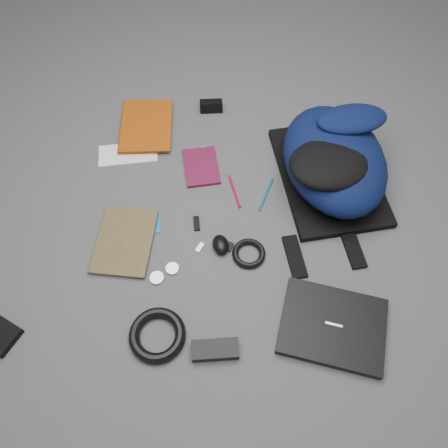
% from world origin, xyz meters
% --- Properties ---
extents(ground, '(4.00, 4.00, 0.00)m').
position_xyz_m(ground, '(0.00, 0.00, 0.00)').
color(ground, '#4F4F51').
rests_on(ground, ground).
extents(backpack, '(0.54, 0.64, 0.23)m').
position_xyz_m(backpack, '(0.35, 0.28, 0.11)').
color(backpack, black).
rests_on(backpack, ground).
extents(laptop, '(0.34, 0.27, 0.03)m').
position_xyz_m(laptop, '(0.39, -0.30, 0.02)').
color(laptop, black).
rests_on(laptop, ground).
extents(textbook_red, '(0.26, 0.31, 0.03)m').
position_xyz_m(textbook_red, '(-0.49, 0.39, 0.02)').
color(textbook_red, '#903908').
rests_on(textbook_red, ground).
extents(comic_book, '(0.21, 0.28, 0.02)m').
position_xyz_m(comic_book, '(-0.42, -0.13, 0.01)').
color(comic_book, '#AA8F0C').
rests_on(comic_book, ground).
extents(envelope, '(0.25, 0.17, 0.00)m').
position_xyz_m(envelope, '(-0.43, 0.27, 0.00)').
color(envelope, white).
rests_on(envelope, ground).
extents(dvd_case, '(0.18, 0.21, 0.01)m').
position_xyz_m(dvd_case, '(-0.13, 0.25, 0.01)').
color(dvd_case, '#4C0E27').
rests_on(dvd_case, ground).
extents(compact_camera, '(0.10, 0.05, 0.05)m').
position_xyz_m(compact_camera, '(-0.14, 0.55, 0.03)').
color(compact_camera, black).
rests_on(compact_camera, ground).
extents(sticker_disc, '(0.10, 0.10, 0.00)m').
position_xyz_m(sticker_disc, '(-0.13, 0.31, 0.00)').
color(sticker_disc, white).
rests_on(sticker_disc, ground).
extents(pen_teal, '(0.04, 0.15, 0.01)m').
position_xyz_m(pen_teal, '(0.13, 0.16, 0.00)').
color(pen_teal, '#0B5F6B').
rests_on(pen_teal, ground).
extents(pen_red, '(0.07, 0.14, 0.01)m').
position_xyz_m(pen_red, '(0.01, 0.15, 0.00)').
color(pen_red, maroon).
rests_on(pen_red, ground).
extents(id_badge, '(0.07, 0.09, 0.00)m').
position_xyz_m(id_badge, '(-0.25, -0.03, 0.00)').
color(id_badge, '#176DAC').
rests_on(id_badge, ground).
extents(usb_black, '(0.03, 0.06, 0.01)m').
position_xyz_m(usb_black, '(-0.10, -0.01, 0.01)').
color(usb_black, black).
rests_on(usb_black, ground).
extents(usb_silver, '(0.03, 0.04, 0.01)m').
position_xyz_m(usb_silver, '(-0.07, -0.10, 0.00)').
color(usb_silver, silver).
rests_on(usb_silver, ground).
extents(key_fob, '(0.03, 0.04, 0.01)m').
position_xyz_m(key_fob, '(0.03, -0.08, 0.01)').
color(key_fob, black).
rests_on(key_fob, ground).
extents(mouse, '(0.08, 0.09, 0.04)m').
position_xyz_m(mouse, '(0.00, -0.08, 0.02)').
color(mouse, black).
rests_on(mouse, ground).
extents(headphone_left, '(0.06, 0.06, 0.01)m').
position_xyz_m(headphone_left, '(-0.14, -0.19, 0.01)').
color(headphone_left, '#B2B3B5').
rests_on(headphone_left, ground).
extents(headphone_right, '(0.06, 0.06, 0.01)m').
position_xyz_m(headphone_right, '(-0.19, -0.23, 0.01)').
color(headphone_right, '#A4A4A6').
rests_on(headphone_right, ground).
extents(cable_coil, '(0.14, 0.14, 0.02)m').
position_xyz_m(cable_coil, '(0.10, -0.10, 0.01)').
color(cable_coil, black).
rests_on(cable_coil, ground).
extents(power_brick, '(0.15, 0.09, 0.03)m').
position_xyz_m(power_brick, '(0.05, -0.44, 0.02)').
color(power_brick, black).
rests_on(power_brick, ground).
extents(power_cord_coil, '(0.19, 0.19, 0.03)m').
position_xyz_m(power_cord_coil, '(-0.14, -0.42, 0.02)').
color(power_cord_coil, black).
rests_on(power_cord_coil, ground).
extents(pouch, '(0.12, 0.12, 0.03)m').
position_xyz_m(pouch, '(-0.61, -0.50, 0.01)').
color(pouch, black).
rests_on(pouch, ground).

